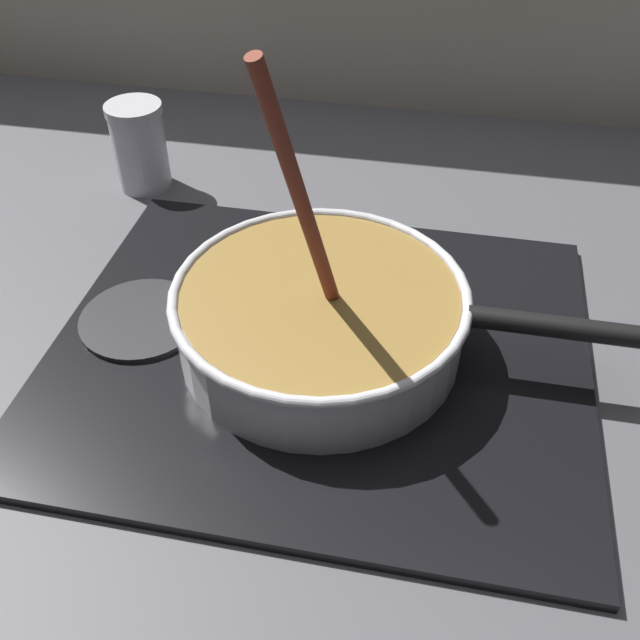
# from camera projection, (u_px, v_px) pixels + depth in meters

# --- Properties ---
(ground) EXTENTS (2.40, 1.60, 0.04)m
(ground) POSITION_uv_depth(u_px,v_px,m) (131.00, 471.00, 0.68)
(ground) COLOR #4C4C51
(hob_plate) EXTENTS (0.56, 0.48, 0.01)m
(hob_plate) POSITION_uv_depth(u_px,v_px,m) (320.00, 349.00, 0.77)
(hob_plate) COLOR black
(hob_plate) RESTS_ON ground
(burner_ring) EXTENTS (0.17, 0.17, 0.01)m
(burner_ring) POSITION_uv_depth(u_px,v_px,m) (320.00, 342.00, 0.76)
(burner_ring) COLOR #592D0C
(burner_ring) RESTS_ON hob_plate
(spare_burner) EXTENTS (0.13, 0.13, 0.01)m
(spare_burner) POSITION_uv_depth(u_px,v_px,m) (141.00, 319.00, 0.79)
(spare_burner) COLOR #262628
(spare_burner) RESTS_ON hob_plate
(cooking_pan) EXTENTS (0.47, 0.30, 0.34)m
(cooking_pan) POSITION_uv_depth(u_px,v_px,m) (322.00, 316.00, 0.74)
(cooking_pan) COLOR silver
(cooking_pan) RESTS_ON hob_plate
(condiment_jar) EXTENTS (0.08, 0.08, 0.12)m
(condiment_jar) POSITION_uv_depth(u_px,v_px,m) (140.00, 146.00, 0.99)
(condiment_jar) COLOR silver
(condiment_jar) RESTS_ON ground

